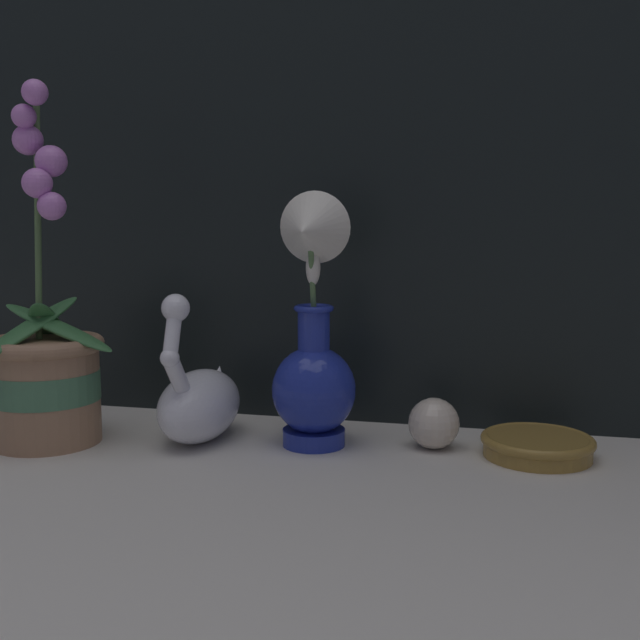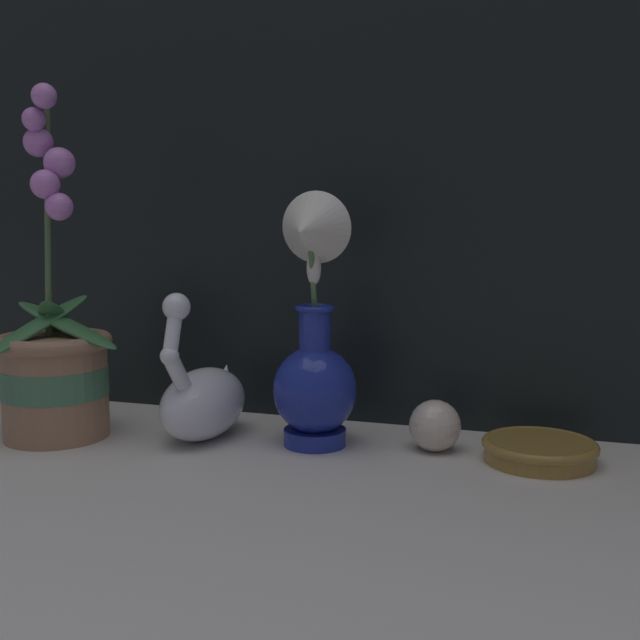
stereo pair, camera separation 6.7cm
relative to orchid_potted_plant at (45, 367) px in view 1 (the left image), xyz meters
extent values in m
plane|color=beige|center=(0.31, -0.09, -0.10)|extent=(2.80, 2.80, 0.00)
cylinder|color=#9E7556|center=(0.00, 0.00, -0.03)|extent=(0.13, 0.13, 0.14)
cylinder|color=#477A56|center=(0.00, 0.00, -0.02)|extent=(0.14, 0.14, 0.04)
torus|color=#9E7556|center=(0.00, 0.00, 0.03)|extent=(0.15, 0.15, 0.02)
cylinder|color=#4C6B3D|center=(0.00, 0.00, 0.19)|extent=(0.01, 0.03, 0.30)
ellipsoid|color=#38703D|center=(0.02, 0.00, 0.05)|extent=(0.17, 0.06, 0.06)
ellipsoid|color=#38703D|center=(-0.01, 0.02, 0.05)|extent=(0.08, 0.12, 0.08)
ellipsoid|color=#38703D|center=(-0.01, -0.02, 0.05)|extent=(0.08, 0.17, 0.08)
sphere|color=#C67AD1|center=(0.01, -0.01, 0.34)|extent=(0.03, 0.03, 0.03)
sphere|color=#C67AD1|center=(0.00, -0.01, 0.31)|extent=(0.03, 0.03, 0.03)
sphere|color=#C67AD1|center=(-0.01, 0.00, 0.28)|extent=(0.04, 0.04, 0.04)
sphere|color=#C67AD1|center=(0.03, -0.01, 0.26)|extent=(0.04, 0.04, 0.04)
sphere|color=#C67AD1|center=(0.02, -0.03, 0.23)|extent=(0.04, 0.04, 0.04)
sphere|color=#C67AD1|center=(0.04, -0.03, 0.20)|extent=(0.03, 0.03, 0.03)
ellipsoid|color=white|center=(0.19, 0.06, -0.05)|extent=(0.09, 0.17, 0.09)
cone|color=white|center=(0.19, 0.12, -0.04)|extent=(0.05, 0.06, 0.07)
cylinder|color=white|center=(0.19, -0.01, 0.00)|extent=(0.02, 0.06, 0.06)
sphere|color=white|center=(0.19, -0.03, 0.02)|extent=(0.02, 0.02, 0.02)
cylinder|color=white|center=(0.19, -0.02, 0.05)|extent=(0.02, 0.04, 0.06)
sphere|color=white|center=(0.19, -0.01, 0.08)|extent=(0.03, 0.03, 0.03)
cylinder|color=navy|center=(0.34, 0.07, -0.09)|extent=(0.08, 0.08, 0.02)
ellipsoid|color=navy|center=(0.34, 0.07, -0.03)|extent=(0.11, 0.11, 0.11)
cylinder|color=navy|center=(0.34, 0.07, 0.05)|extent=(0.04, 0.04, 0.05)
torus|color=navy|center=(0.34, 0.07, 0.08)|extent=(0.05, 0.05, 0.01)
cylinder|color=#567A47|center=(0.34, 0.06, 0.12)|extent=(0.01, 0.02, 0.08)
cone|color=white|center=(0.34, 0.04, 0.17)|extent=(0.09, 0.07, 0.09)
ellipsoid|color=white|center=(0.34, 0.06, 0.13)|extent=(0.02, 0.02, 0.04)
sphere|color=beige|center=(0.48, 0.09, -0.07)|extent=(0.06, 0.06, 0.06)
cylinder|color=olive|center=(0.61, 0.08, -0.09)|extent=(0.13, 0.13, 0.03)
torus|color=olive|center=(0.61, 0.08, -0.08)|extent=(0.14, 0.14, 0.01)
camera|label=1|loc=(0.56, -0.83, 0.18)|focal=42.00mm
camera|label=2|loc=(0.62, -0.81, 0.18)|focal=42.00mm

